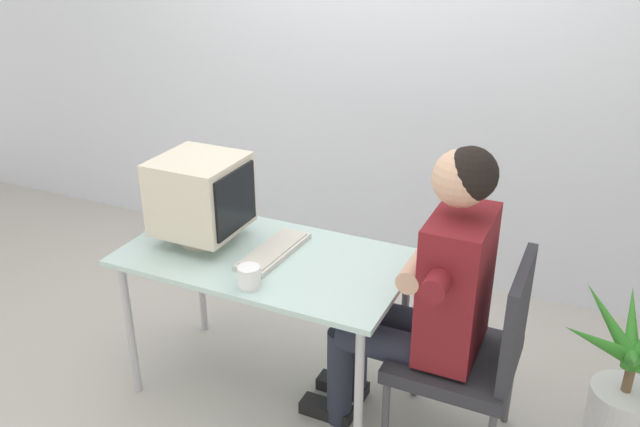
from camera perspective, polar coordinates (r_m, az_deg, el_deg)
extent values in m
plane|color=#B2ADA3|center=(3.25, -4.32, -14.74)|extent=(12.00, 12.00, 0.00)
cube|color=silver|center=(3.74, 9.98, 15.72)|extent=(8.00, 0.10, 3.00)
cylinder|color=#B7B7BC|center=(3.14, -16.08, -9.58)|extent=(0.04, 0.04, 0.69)
cylinder|color=#B7B7BC|center=(2.65, 3.36, -15.70)|extent=(0.04, 0.04, 0.69)
cylinder|color=#B7B7BC|center=(3.50, -10.30, -5.11)|extent=(0.04, 0.04, 0.69)
cylinder|color=#B7B7BC|center=(3.08, 7.27, -9.50)|extent=(0.04, 0.04, 0.69)
cube|color=silver|center=(2.86, -4.77, -3.85)|extent=(1.23, 0.68, 0.02)
cylinder|color=beige|center=(3.01, -10.01, -2.11)|extent=(0.21, 0.21, 0.02)
cylinder|color=beige|center=(3.00, -10.05, -1.57)|extent=(0.06, 0.06, 0.04)
cube|color=beige|center=(2.92, -10.31, 1.69)|extent=(0.35, 0.36, 0.33)
cube|color=black|center=(2.83, -7.29, 1.10)|extent=(0.01, 0.30, 0.27)
cube|color=silver|center=(2.86, -4.00, -3.28)|extent=(0.16, 0.42, 0.02)
cube|color=beige|center=(2.85, -4.01, -3.00)|extent=(0.14, 0.38, 0.01)
cylinder|color=#4C4C51|center=(2.81, 5.65, -17.24)|extent=(0.03, 0.03, 0.38)
cylinder|color=#4C4C51|center=(3.12, 8.31, -12.47)|extent=(0.03, 0.03, 0.38)
cylinder|color=#4C4C51|center=(3.06, 16.02, -14.13)|extent=(0.03, 0.03, 0.38)
cube|color=#2D2D33|center=(2.78, 11.48, -12.18)|extent=(0.48, 0.48, 0.06)
cube|color=#2D2D33|center=(2.62, 16.63, -8.74)|extent=(0.04, 0.43, 0.44)
cube|color=maroon|center=(2.60, 11.68, -6.06)|extent=(0.22, 0.38, 0.58)
sphere|color=tan|center=(2.41, 12.10, 3.00)|extent=(0.21, 0.21, 0.21)
sphere|color=black|center=(2.40, 12.84, 3.32)|extent=(0.20, 0.20, 0.20)
cylinder|color=#262838|center=(2.73, 6.11, -11.27)|extent=(0.44, 0.14, 0.14)
cylinder|color=#262838|center=(2.87, 7.32, -9.32)|extent=(0.44, 0.14, 0.14)
cylinder|color=#262838|center=(2.93, 1.72, -13.92)|extent=(0.11, 0.11, 0.46)
cylinder|color=#262838|center=(3.06, 3.08, -12.00)|extent=(0.11, 0.11, 0.46)
cube|color=black|center=(3.08, 0.60, -16.57)|extent=(0.24, 0.09, 0.06)
cube|color=black|center=(3.21, 1.97, -14.64)|extent=(0.24, 0.09, 0.06)
cylinder|color=maroon|center=(2.35, 10.13, -5.95)|extent=(0.09, 0.14, 0.09)
cylinder|color=maroon|center=(2.74, 12.63, -1.58)|extent=(0.09, 0.14, 0.09)
cylinder|color=tan|center=(2.59, 8.82, -4.07)|extent=(0.09, 0.38, 0.09)
cylinder|color=silver|center=(3.16, 24.45, -15.57)|extent=(0.27, 0.27, 0.26)
cylinder|color=brown|center=(3.04, 25.16, -12.48)|extent=(0.04, 0.04, 0.16)
cone|color=#36882A|center=(3.06, 25.32, -8.72)|extent=(0.13, 0.37, 0.26)
cone|color=#36882A|center=(2.97, 23.91, -8.79)|extent=(0.32, 0.20, 0.34)
cone|color=#36882A|center=(2.91, 23.18, -10.32)|extent=(0.36, 0.23, 0.26)
cone|color=#36882A|center=(2.84, 25.42, -11.36)|extent=(0.10, 0.37, 0.27)
cylinder|color=white|center=(2.61, -6.14, -5.49)|extent=(0.09, 0.09, 0.09)
torus|color=white|center=(2.64, -5.59, -5.00)|extent=(0.06, 0.01, 0.06)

